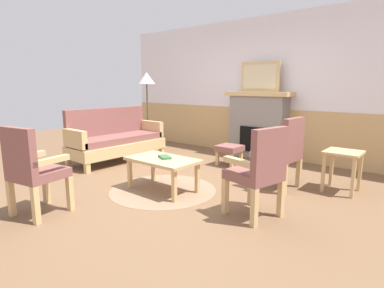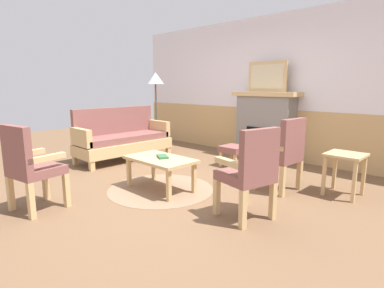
% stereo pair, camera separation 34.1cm
% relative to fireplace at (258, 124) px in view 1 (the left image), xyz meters
% --- Properties ---
extents(ground_plane, '(14.00, 14.00, 0.00)m').
position_rel_fireplace_xyz_m(ground_plane, '(0.00, -2.35, -0.65)').
color(ground_plane, brown).
extents(wall_back, '(7.20, 0.14, 2.70)m').
position_rel_fireplace_xyz_m(wall_back, '(0.00, 0.25, 0.66)').
color(wall_back, white).
rests_on(wall_back, ground_plane).
extents(fireplace, '(1.30, 0.44, 1.28)m').
position_rel_fireplace_xyz_m(fireplace, '(0.00, 0.00, 0.00)').
color(fireplace, gray).
rests_on(fireplace, ground_plane).
extents(framed_picture, '(0.80, 0.04, 0.56)m').
position_rel_fireplace_xyz_m(framed_picture, '(0.00, 0.00, 0.91)').
color(framed_picture, tan).
rests_on(framed_picture, fireplace).
extents(couch, '(0.70, 1.80, 0.98)m').
position_rel_fireplace_xyz_m(couch, '(-1.89, -1.96, -0.26)').
color(couch, tan).
rests_on(couch, ground_plane).
extents(coffee_table, '(0.96, 0.56, 0.44)m').
position_rel_fireplace_xyz_m(coffee_table, '(-0.01, -2.60, -0.27)').
color(coffee_table, tan).
rests_on(coffee_table, ground_plane).
extents(round_rug, '(1.43, 1.43, 0.01)m').
position_rel_fireplace_xyz_m(round_rug, '(-0.01, -2.60, -0.65)').
color(round_rug, '#896B51').
rests_on(round_rug, ground_plane).
extents(book_on_table, '(0.25, 0.21, 0.03)m').
position_rel_fireplace_xyz_m(book_on_table, '(-0.00, -2.56, -0.20)').
color(book_on_table, '#33663D').
rests_on(book_on_table, coffee_table).
extents(footstool, '(0.40, 0.40, 0.36)m').
position_rel_fireplace_xyz_m(footstool, '(-0.06, -0.90, -0.37)').
color(footstool, tan).
rests_on(footstool, ground_plane).
extents(armchair_near_fireplace, '(0.57, 0.57, 0.98)m').
position_rel_fireplace_xyz_m(armchair_near_fireplace, '(1.39, -2.56, -0.11)').
color(armchair_near_fireplace, tan).
rests_on(armchair_near_fireplace, ground_plane).
extents(armchair_by_window_left, '(0.51, 0.51, 0.98)m').
position_rel_fireplace_xyz_m(armchair_by_window_left, '(1.19, -1.49, -0.11)').
color(armchair_by_window_left, tan).
rests_on(armchair_by_window_left, ground_plane).
extents(armchair_front_left, '(0.56, 0.56, 0.98)m').
position_rel_fireplace_xyz_m(armchair_front_left, '(-0.47, -4.07, -0.11)').
color(armchair_front_left, tan).
rests_on(armchair_front_left, ground_plane).
extents(side_table, '(0.44, 0.44, 0.55)m').
position_rel_fireplace_xyz_m(side_table, '(1.84, -1.11, -0.22)').
color(side_table, tan).
rests_on(side_table, ground_plane).
extents(floor_lamp_by_couch, '(0.36, 0.36, 1.68)m').
position_rel_fireplace_xyz_m(floor_lamp_by_couch, '(-2.29, -0.80, 0.80)').
color(floor_lamp_by_couch, '#332D28').
rests_on(floor_lamp_by_couch, ground_plane).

